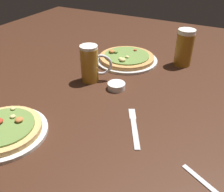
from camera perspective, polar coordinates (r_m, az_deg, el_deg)
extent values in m
cube|color=#3D2114|center=(0.99, 0.00, -1.71)|extent=(2.40, 2.40, 0.03)
cylinder|color=silver|center=(0.89, -23.38, -7.76)|extent=(0.28, 0.28, 0.01)
cylinder|color=tan|center=(0.88, -23.59, -7.00)|extent=(0.24, 0.24, 0.02)
cylinder|color=olive|center=(0.87, -23.76, -6.39)|extent=(0.20, 0.20, 0.01)
ellipsoid|color=#C67038|center=(0.87, -20.63, -5.11)|extent=(0.03, 0.03, 0.01)
ellipsoid|color=#DBC67A|center=(0.89, -21.89, -4.37)|extent=(0.02, 0.02, 0.01)
ellipsoid|color=#DBC67A|center=(0.93, -21.84, -2.68)|extent=(0.02, 0.02, 0.01)
cylinder|color=silver|center=(1.31, 3.39, 8.22)|extent=(0.32, 0.32, 0.01)
cylinder|color=tan|center=(1.30, 3.41, 8.82)|extent=(0.28, 0.28, 0.02)
cylinder|color=olive|center=(1.30, 3.43, 9.31)|extent=(0.23, 0.23, 0.01)
ellipsoid|color=#DBC67A|center=(1.26, 3.53, 9.01)|extent=(0.02, 0.02, 0.01)
ellipsoid|color=#DBC67A|center=(1.22, 2.44, 8.37)|extent=(0.03, 0.03, 0.01)
ellipsoid|color=#B73823|center=(1.35, 5.36, 10.49)|extent=(0.02, 0.02, 0.01)
ellipsoid|color=#DBC67A|center=(1.24, 1.96, 8.63)|extent=(0.02, 0.02, 0.01)
ellipsoid|color=#C67038|center=(1.32, -0.04, 10.25)|extent=(0.03, 0.03, 0.02)
ellipsoid|color=olive|center=(1.32, 0.84, 10.19)|extent=(0.03, 0.03, 0.01)
cylinder|color=#B27A23|center=(1.09, -5.19, 7.14)|extent=(0.08, 0.08, 0.15)
cylinder|color=white|center=(1.06, -5.41, 11.14)|extent=(0.08, 0.08, 0.01)
torus|color=silver|center=(1.09, -2.50, 7.19)|extent=(0.09, 0.06, 0.10)
cylinder|color=#9E6619|center=(1.29, 16.25, 10.22)|extent=(0.08, 0.08, 0.16)
cylinder|color=white|center=(1.26, 16.88, 13.99)|extent=(0.08, 0.08, 0.02)
torus|color=silver|center=(1.34, 16.94, 10.92)|extent=(0.02, 0.10, 0.10)
cylinder|color=white|center=(1.05, 1.01, 2.32)|extent=(0.08, 0.08, 0.03)
cube|color=silver|center=(0.72, 22.13, -19.27)|extent=(0.18, 0.10, 0.01)
cube|color=silver|center=(0.83, 5.29, -8.09)|extent=(0.10, 0.16, 0.01)
cube|color=silver|center=(0.91, 4.69, -4.01)|extent=(0.05, 0.06, 0.00)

